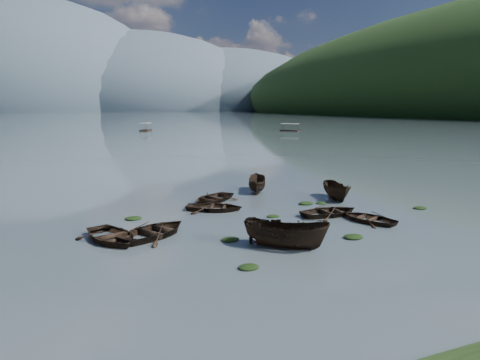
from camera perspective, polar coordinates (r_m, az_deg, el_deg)
name	(u,v)px	position (r m, az deg, el deg)	size (l,w,h in m)	color
ground_plane	(319,247)	(25.40, 10.44, -8.73)	(2400.00, 2400.00, 0.00)	#4C5A5F
haze_mtn_b	(37,111)	(921.41, -25.49, 8.34)	(520.00, 520.00, 340.00)	#475666
haze_mtn_c	(142,110)	(932.88, -13.00, 9.04)	(520.00, 520.00, 260.00)	#475666
haze_mtn_d	(222,110)	(978.68, -2.41, 9.30)	(520.00, 520.00, 220.00)	#475666
rowboat_0	(112,241)	(27.13, -16.73, -7.78)	(3.39, 4.75, 0.98)	black
rowboat_1	(155,236)	(27.49, -11.28, -7.32)	(3.56, 4.99, 1.03)	black
rowboat_2	(285,248)	(24.95, 6.05, -8.97)	(1.89, 5.03, 1.94)	black
rowboat_3	(368,221)	(31.65, 16.68, -5.28)	(2.91, 4.08, 0.85)	black
rowboat_4	(330,215)	(32.60, 11.88, -4.63)	(3.24, 4.53, 0.94)	black
rowboat_5	(336,199)	(38.35, 12.73, -2.50)	(1.70, 4.53, 1.75)	black
rowboat_6	(214,210)	(33.44, -3.45, -4.07)	(3.15, 4.41, 0.91)	black
rowboat_7	(213,201)	(36.63, -3.67, -2.85)	(3.27, 4.58, 0.95)	black
rowboat_8	(257,192)	(40.75, 2.23, -1.54)	(1.63, 4.34, 1.68)	black
weed_clump_0	(249,268)	(21.85, 1.17, -11.69)	(1.09, 0.89, 0.24)	black
weed_clump_1	(230,241)	(26.08, -1.33, -8.07)	(1.12, 0.89, 0.25)	black
weed_clump_2	(353,238)	(27.45, 14.86, -7.49)	(1.26, 1.01, 0.27)	black
weed_clump_3	(321,204)	(36.32, 10.77, -3.11)	(0.93, 0.79, 0.21)	black
weed_clump_4	(420,209)	(36.82, 22.86, -3.55)	(1.13, 0.90, 0.23)	black
weed_clump_5	(133,219)	(31.77, -14.04, -5.09)	(1.19, 0.96, 0.25)	black
weed_clump_6	(273,217)	(31.54, 4.44, -4.93)	(0.97, 0.81, 0.20)	black
weed_clump_7	(306,204)	(35.89, 8.78, -3.21)	(1.26, 1.00, 0.27)	black
pontoon_centre	(146,131)	(146.26, -12.46, 6.42)	(2.67, 6.41, 2.46)	black
pontoon_right	(290,131)	(142.47, 6.66, 6.50)	(2.56, 6.15, 2.36)	black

